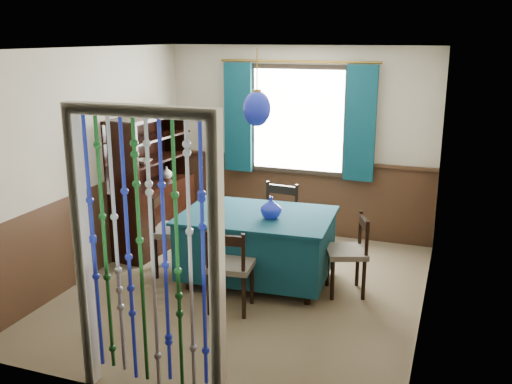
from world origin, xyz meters
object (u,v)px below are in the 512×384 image
at_px(pendant_lamp, 257,108).
at_px(vase_table, 271,208).
at_px(chair_left, 173,231).
at_px(vase_sideboard, 167,172).
at_px(chair_far, 277,221).
at_px(chair_right, 349,252).
at_px(sideboard, 153,203).
at_px(chair_near, 230,267).
at_px(bowl_shelf, 143,161).
at_px(dining_table, 257,243).

bearing_deg(pendant_lamp, vase_table, -23.26).
bearing_deg(vase_table, chair_left, -179.53).
xyz_separation_m(pendant_lamp, vase_sideboard, (-1.53, 0.83, -0.97)).
distance_m(chair_far, chair_right, 1.17).
bearing_deg(sideboard, chair_right, -6.21).
relative_size(chair_near, bowl_shelf, 4.07).
bearing_deg(dining_table, chair_far, 86.07).
height_order(chair_far, sideboard, sideboard).
xyz_separation_m(chair_left, pendant_lamp, (0.97, 0.09, 1.40)).
relative_size(chair_near, vase_sideboard, 5.04).
relative_size(chair_left, vase_sideboard, 5.51).
xyz_separation_m(chair_near, chair_far, (0.02, 1.42, 0.03)).
bearing_deg(chair_left, chair_far, 114.47).
bearing_deg(vase_sideboard, chair_near, -45.96).
distance_m(chair_far, vase_table, 0.87).
xyz_separation_m(chair_near, vase_sideboard, (-1.52, 1.57, 0.47)).
xyz_separation_m(chair_near, pendant_lamp, (0.01, 0.74, 1.44)).
bearing_deg(chair_far, dining_table, 94.60).
distance_m(chair_right, vase_table, 0.93).
height_order(dining_table, chair_near, chair_near).
relative_size(chair_near, chair_right, 1.01).
bearing_deg(vase_table, vase_sideboard, 152.10).
bearing_deg(pendant_lamp, dining_table, 180.00).
distance_m(dining_table, bowl_shelf, 1.72).
xyz_separation_m(sideboard, vase_table, (1.78, -0.63, 0.29)).
height_order(chair_far, bowl_shelf, bowl_shelf).
bearing_deg(chair_left, bowl_shelf, -137.48).
bearing_deg(bowl_shelf, vase_table, -11.95).
distance_m(vase_table, vase_sideboard, 1.94).
relative_size(dining_table, vase_table, 7.89).
distance_m(bowl_shelf, vase_sideboard, 0.60).
bearing_deg(chair_near, bowl_shelf, 139.50).
relative_size(chair_near, pendant_lamp, 1.10).
height_order(sideboard, pendant_lamp, pendant_lamp).
xyz_separation_m(dining_table, chair_right, (1.00, 0.05, 0.00)).
bearing_deg(vase_sideboard, pendant_lamp, -28.44).
xyz_separation_m(chair_far, bowl_shelf, (-1.54, -0.40, 0.69)).
xyz_separation_m(chair_right, sideboard, (-2.59, 0.50, 0.14)).
distance_m(chair_left, vase_sideboard, 1.16).
distance_m(chair_right, vase_sideboard, 2.69).
xyz_separation_m(bowl_shelf, vase_sideboard, (0.00, 0.55, -0.25)).
relative_size(chair_far, chair_right, 1.08).
xyz_separation_m(dining_table, vase_sideboard, (-1.53, 0.83, 0.48)).
distance_m(chair_far, chair_left, 1.25).
distance_m(chair_near, sideboard, 2.04).
height_order(chair_left, sideboard, sideboard).
height_order(chair_right, bowl_shelf, bowl_shelf).
height_order(chair_right, pendant_lamp, pendant_lamp).
relative_size(chair_right, bowl_shelf, 4.01).
distance_m(dining_table, chair_near, 0.74).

